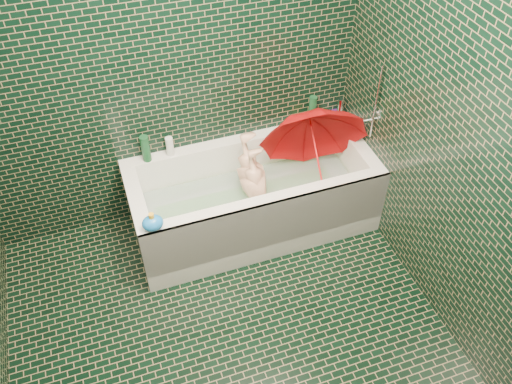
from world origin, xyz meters
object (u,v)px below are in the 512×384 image
object	(u,v)px
rubber_duck	(306,121)
umbrella	(317,154)
child	(258,194)
bath_toy	(153,223)
bathtub	(253,204)

from	to	relation	value
rubber_duck	umbrella	bearing A→B (deg)	-125.18
child	umbrella	distance (m)	0.51
child	umbrella	size ratio (longest dim) A/B	1.32
umbrella	bath_toy	world-z (taller)	umbrella
bathtub	umbrella	bearing A→B (deg)	-9.28
bathtub	rubber_duck	bearing A→B (deg)	31.93
rubber_duck	bath_toy	distance (m)	1.42
child	bath_toy	size ratio (longest dim) A/B	7.08
child	rubber_duck	bearing A→B (deg)	130.62
bathtub	rubber_duck	distance (m)	0.72
rubber_duck	bath_toy	world-z (taller)	bath_toy
child	bath_toy	bearing A→B (deg)	-61.80
bathtub	child	bearing A→B (deg)	-21.41
bathtub	child	xyz separation A→B (m)	(0.03, -0.01, 0.10)
umbrella	bath_toy	xyz separation A→B (m)	(-1.18, -0.25, -0.00)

